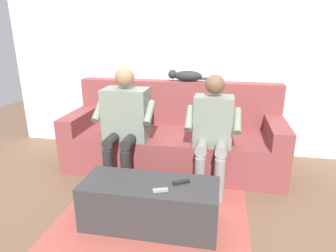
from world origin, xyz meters
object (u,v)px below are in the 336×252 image
person_left_seated (213,127)px  cat_on_backrest (186,76)px  couch (174,139)px  coffee_table (150,204)px  remote_black (181,182)px  person_right_seated (125,118)px  remote_gray (160,190)px

person_left_seated → cat_on_backrest: 0.89m
couch → coffee_table: size_ratio=2.23×
cat_on_backrest → coffee_table: bearing=86.6°
person_left_seated → remote_black: person_left_seated is taller
person_left_seated → cat_on_backrest: size_ratio=2.04×
person_left_seated → person_right_seated: (0.90, -0.05, 0.03)m
couch → person_left_seated: (-0.45, 0.44, 0.31)m
couch → cat_on_backrest: 0.76m
couch → person_left_seated: size_ratio=2.13×
cat_on_backrest → remote_gray: cat_on_backrest is taller
coffee_table → person_right_seated: 1.02m
person_left_seated → remote_black: (0.21, 0.69, -0.24)m
person_left_seated → coffee_table: bearing=58.4°
couch → remote_black: 1.16m
remote_black → person_left_seated: bearing=-136.7°
couch → remote_gray: bearing=94.9°
couch → person_right_seated: size_ratio=2.05×
person_left_seated → remote_gray: (0.34, 0.84, -0.24)m
couch → remote_black: bearing=102.2°
person_right_seated → remote_gray: (-0.56, 0.89, -0.27)m
coffee_table → cat_on_backrest: (-0.09, -1.46, 0.82)m
person_left_seated → person_right_seated: bearing=-2.9°
couch → remote_gray: 1.29m
person_left_seated → remote_black: bearing=73.3°
couch → coffee_table: bearing=90.0°
person_right_seated → cat_on_backrest: (-0.54, -0.68, 0.35)m
couch → person_right_seated: (0.45, 0.40, 0.35)m
cat_on_backrest → person_left_seated: bearing=116.7°
coffee_table → person_left_seated: size_ratio=0.96×
couch → remote_black: (-0.24, 1.13, 0.07)m
couch → coffee_table: couch is taller
coffee_table → remote_gray: 0.25m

